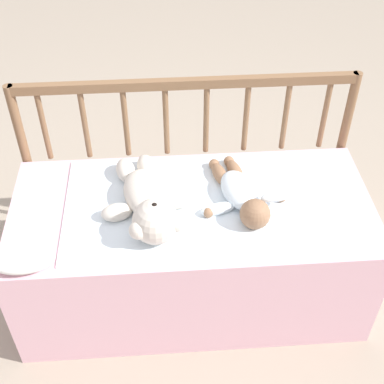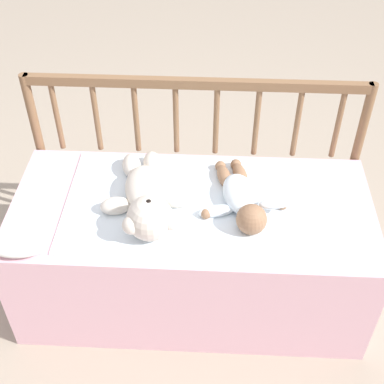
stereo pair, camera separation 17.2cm
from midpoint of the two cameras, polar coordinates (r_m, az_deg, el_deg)
The scene contains 7 objects.
ground_plane at distance 2.29m, azimuth -2.16°, elevation -10.38°, with size 12.00×12.00×0.00m, color tan.
crib_mattress at distance 2.10m, azimuth -2.33°, elevation -6.37°, with size 1.32×0.60×0.48m.
crib_rail at distance 2.11m, azimuth -2.95°, elevation 6.40°, with size 1.32×0.04×0.82m.
blanket at distance 1.93m, azimuth -2.80°, elevation -1.36°, with size 0.90×0.54×0.01m.
teddy_bear at distance 1.86m, azimuth -7.30°, elevation -1.30°, with size 0.34×0.48×0.16m.
baby at distance 1.91m, azimuth 2.81°, elevation -0.35°, with size 0.34×0.40×0.11m.
small_pillow at distance 1.83m, azimuth -20.33°, elevation -6.83°, with size 0.21×0.12×0.06m.
Camera 1 is at (-0.10, -1.39, 1.82)m, focal length 50.00 mm.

